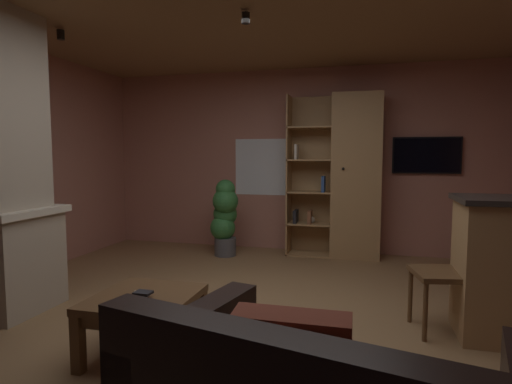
{
  "coord_description": "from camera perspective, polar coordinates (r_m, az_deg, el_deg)",
  "views": [
    {
      "loc": [
        0.91,
        -3.08,
        1.37
      ],
      "look_at": [
        0.0,
        0.4,
        1.05
      ],
      "focal_mm": 29.23,
      "sensor_mm": 36.0,
      "label": 1
    }
  ],
  "objects": [
    {
      "name": "wall_mounted_tv",
      "position": [
        5.93,
        22.29,
        4.67
      ],
      "size": [
        0.85,
        0.06,
        0.48
      ],
      "color": "black"
    },
    {
      "name": "track_light_spot_1",
      "position": [
        3.76,
        -1.42,
        22.7
      ],
      "size": [
        0.07,
        0.07,
        0.09
      ],
      "primitive_type": "cylinder",
      "color": "black"
    },
    {
      "name": "potted_floor_plant",
      "position": [
        5.67,
        -4.31,
        -3.26
      ],
      "size": [
        0.39,
        0.4,
        1.04
      ],
      "color": "#4C4C51",
      "rests_on": "ground"
    },
    {
      "name": "track_light_spot_0",
      "position": [
        4.62,
        -25.17,
        18.89
      ],
      "size": [
        0.07,
        0.07,
        0.09
      ],
      "primitive_type": "cylinder",
      "color": "black"
    },
    {
      "name": "window_pane_back",
      "position": [
        6.09,
        0.67,
        3.44
      ],
      "size": [
        0.77,
        0.01,
        0.82
      ],
      "primitive_type": "cube",
      "color": "white"
    },
    {
      "name": "table_book_1",
      "position": [
        2.94,
        -15.2,
        -13.18
      ],
      "size": [
        0.11,
        0.09,
        0.02
      ],
      "primitive_type": "cube",
      "rotation": [
        0.0,
        0.0,
        -0.03
      ],
      "color": "black",
      "rests_on": "coffee_table"
    },
    {
      "name": "table_book_0",
      "position": [
        2.97,
        -15.52,
        -13.39
      ],
      "size": [
        0.13,
        0.13,
        0.02
      ],
      "primitive_type": "cube",
      "rotation": [
        0.0,
        0.0,
        0.25
      ],
      "color": "beige",
      "rests_on": "coffee_table"
    },
    {
      "name": "dining_chair",
      "position": [
        3.57,
        25.42,
        -9.03
      ],
      "size": [
        0.49,
        0.49,
        0.92
      ],
      "color": "brown",
      "rests_on": "ground"
    },
    {
      "name": "coffee_table",
      "position": [
        3.03,
        -15.05,
        -14.97
      ],
      "size": [
        0.66,
        0.7,
        0.43
      ],
      "color": "brown",
      "rests_on": "ground"
    },
    {
      "name": "bookshelf_cabinet",
      "position": [
        5.68,
        12.71,
        1.97
      ],
      "size": [
        1.23,
        0.41,
        2.17
      ],
      "color": "#A87F51",
      "rests_on": "ground"
    },
    {
      "name": "floor",
      "position": [
        3.5,
        -1.74,
        -18.15
      ],
      "size": [
        5.62,
        5.65,
        0.02
      ],
      "primitive_type": "cube",
      "color": "olive",
      "rests_on": "ground"
    },
    {
      "name": "wall_back",
      "position": [
        6.01,
        5.94,
        4.28
      ],
      "size": [
        5.74,
        0.06,
        2.58
      ],
      "primitive_type": "cube",
      "color": "#AD7060",
      "rests_on": "ground"
    }
  ]
}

